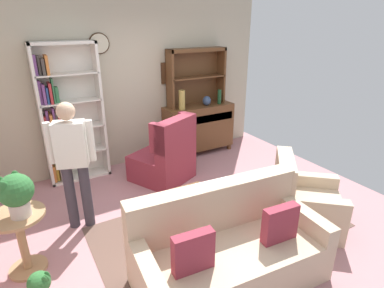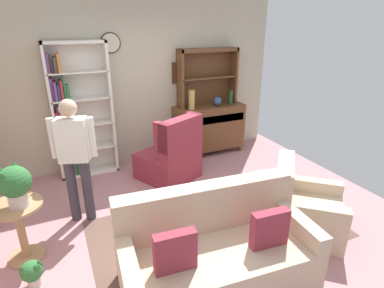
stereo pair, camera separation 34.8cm
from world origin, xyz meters
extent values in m
cube|color=#B27A7F|center=(0.00, 0.00, -0.01)|extent=(5.40, 4.60, 0.02)
cube|color=#BCB299|center=(0.00, 2.13, 1.40)|extent=(5.00, 0.06, 2.80)
cylinder|color=beige|center=(-0.43, 2.08, 2.04)|extent=(0.28, 0.03, 0.28)
torus|color=#382314|center=(-0.43, 2.08, 2.04)|extent=(0.31, 0.02, 0.31)
cube|color=#422816|center=(0.72, 2.08, 1.51)|extent=(0.28, 0.03, 0.36)
cube|color=brown|center=(0.20, -0.30, 0.00)|extent=(2.95, 1.64, 0.01)
cube|color=silver|center=(-1.41, 1.93, 1.05)|extent=(0.04, 0.30, 2.10)
cube|color=silver|center=(-0.55, 1.93, 1.05)|extent=(0.04, 0.30, 2.10)
cube|color=silver|center=(-0.98, 1.93, 2.08)|extent=(0.90, 0.30, 0.04)
cube|color=silver|center=(-0.98, 1.93, 0.02)|extent=(0.90, 0.30, 0.04)
cube|color=silver|center=(-0.98, 2.07, 1.05)|extent=(0.90, 0.01, 2.10)
cube|color=silver|center=(-0.98, 1.93, 0.44)|extent=(0.86, 0.30, 0.02)
cube|color=#CC7233|center=(-1.37, 1.91, 0.18)|extent=(0.04, 0.20, 0.25)
cube|color=gold|center=(-1.32, 1.91, 0.18)|extent=(0.04, 0.12, 0.26)
cube|color=gray|center=(-1.27, 1.91, 0.19)|extent=(0.04, 0.23, 0.27)
cube|color=gray|center=(-1.23, 1.91, 0.20)|extent=(0.03, 0.15, 0.30)
cube|color=#337247|center=(-1.20, 1.91, 0.19)|extent=(0.02, 0.17, 0.28)
cube|color=#337247|center=(-1.16, 1.91, 0.16)|extent=(0.03, 0.21, 0.22)
cube|color=silver|center=(-0.98, 1.93, 0.85)|extent=(0.86, 0.30, 0.02)
cube|color=gray|center=(-1.37, 1.91, 0.57)|extent=(0.03, 0.13, 0.23)
cube|color=#337247|center=(-1.33, 1.91, 0.62)|extent=(0.02, 0.15, 0.34)
cube|color=#723F7F|center=(-1.29, 1.91, 0.60)|extent=(0.04, 0.22, 0.28)
cube|color=#337247|center=(-1.25, 1.91, 0.60)|extent=(0.03, 0.17, 0.30)
cube|color=#3F3833|center=(-1.21, 1.91, 0.63)|extent=(0.04, 0.21, 0.35)
cube|color=silver|center=(-0.98, 1.93, 1.25)|extent=(0.86, 0.30, 0.02)
cube|color=#B22D33|center=(-1.37, 1.91, 0.97)|extent=(0.03, 0.14, 0.22)
cube|color=#723F7F|center=(-1.33, 1.91, 1.01)|extent=(0.03, 0.10, 0.31)
cube|color=#CC7233|center=(-1.29, 1.91, 0.98)|extent=(0.04, 0.24, 0.25)
cube|color=#723F7F|center=(-1.25, 1.91, 1.03)|extent=(0.03, 0.16, 0.33)
cube|color=#3F3833|center=(-1.21, 1.91, 0.99)|extent=(0.03, 0.20, 0.26)
cube|color=#B22D33|center=(-1.18, 1.91, 1.01)|extent=(0.04, 0.19, 0.30)
cube|color=silver|center=(-0.98, 1.93, 1.66)|extent=(0.86, 0.30, 0.02)
cube|color=#723F7F|center=(-1.37, 1.91, 1.43)|extent=(0.04, 0.11, 0.33)
cube|color=#723F7F|center=(-1.32, 1.91, 1.40)|extent=(0.04, 0.18, 0.28)
cube|color=#284C8C|center=(-1.28, 1.91, 1.38)|extent=(0.03, 0.16, 0.23)
cube|color=#B22D33|center=(-1.24, 1.91, 1.41)|extent=(0.04, 0.22, 0.29)
cube|color=#337247|center=(-1.20, 1.91, 1.44)|extent=(0.02, 0.18, 0.36)
cube|color=#337247|center=(-1.15, 1.91, 1.37)|extent=(0.04, 0.11, 0.23)
cube|color=#723F7F|center=(-1.37, 1.91, 1.80)|extent=(0.04, 0.12, 0.27)
cube|color=#3F3833|center=(-1.32, 1.91, 1.80)|extent=(0.03, 0.12, 0.26)
cube|color=#3F3833|center=(-1.27, 1.91, 1.78)|extent=(0.04, 0.21, 0.22)
cube|color=#CC7233|center=(-1.22, 1.91, 1.80)|extent=(0.04, 0.23, 0.26)
cube|color=brown|center=(1.20, 1.86, 0.51)|extent=(1.30, 0.45, 0.82)
cube|color=brown|center=(0.60, 1.69, 0.05)|extent=(0.06, 0.06, 0.10)
cube|color=brown|center=(1.80, 1.69, 0.05)|extent=(0.06, 0.06, 0.10)
cube|color=brown|center=(0.60, 2.04, 0.05)|extent=(0.06, 0.06, 0.10)
cube|color=brown|center=(1.80, 2.04, 0.05)|extent=(0.06, 0.06, 0.10)
cube|color=#492C18|center=(1.20, 1.64, 0.71)|extent=(1.20, 0.01, 0.14)
cube|color=brown|center=(0.67, 1.94, 1.42)|extent=(0.04, 0.26, 1.00)
cube|color=brown|center=(1.73, 1.94, 1.42)|extent=(0.04, 0.26, 1.00)
cube|color=brown|center=(1.20, 1.94, 1.89)|extent=(1.10, 0.26, 0.06)
cube|color=brown|center=(1.20, 1.94, 1.42)|extent=(1.06, 0.26, 0.02)
cube|color=brown|center=(1.20, 2.06, 1.42)|extent=(1.10, 0.01, 1.00)
cylinder|color=tan|center=(0.81, 1.78, 1.09)|extent=(0.11, 0.11, 0.33)
ellipsoid|color=#33476B|center=(1.33, 1.79, 1.01)|extent=(0.15, 0.15, 0.17)
cylinder|color=#194223|center=(1.59, 1.77, 1.05)|extent=(0.07, 0.07, 0.26)
cube|color=#C6AD8E|center=(-0.20, -1.04, 0.21)|extent=(1.86, 1.00, 0.42)
cube|color=#C6AD8E|center=(-0.17, -0.72, 0.66)|extent=(1.81, 0.35, 0.48)
cube|color=#C6AD8E|center=(-1.02, -0.97, 0.30)|extent=(0.21, 0.86, 0.60)
cube|color=#C6AD8E|center=(0.63, -1.11, 0.30)|extent=(0.21, 0.86, 0.60)
cube|color=maroon|center=(-0.66, -1.12, 0.60)|extent=(0.37, 0.13, 0.36)
cube|color=maroon|center=(0.24, -1.20, 0.60)|extent=(0.37, 0.13, 0.36)
cube|color=white|center=(-0.17, -0.72, 0.90)|extent=(0.37, 0.21, 0.00)
cube|color=#C6AD8E|center=(1.14, -0.78, 0.20)|extent=(1.08, 1.08, 0.40)
cube|color=#C6AD8E|center=(0.92, -0.58, 0.64)|extent=(0.63, 0.68, 0.48)
cube|color=#C6AD8E|center=(0.94, -1.01, 0.28)|extent=(0.68, 0.62, 0.55)
cube|color=#C6AD8E|center=(1.34, -0.55, 0.28)|extent=(0.68, 0.62, 0.55)
cube|color=maroon|center=(0.14, 1.23, 0.21)|extent=(1.05, 1.06, 0.42)
cube|color=maroon|center=(0.27, 0.95, 0.74)|extent=(0.79, 0.52, 0.63)
cube|color=maroon|center=(0.56, 1.14, 0.83)|extent=(0.21, 0.30, 0.44)
cube|color=maroon|center=(-0.06, 0.84, 0.83)|extent=(0.21, 0.30, 0.44)
cylinder|color=#A87F56|center=(-1.88, 0.11, 0.64)|extent=(0.52, 0.52, 0.03)
cylinder|color=#A87F56|center=(-1.88, 0.11, 0.31)|extent=(0.08, 0.08, 0.63)
cylinder|color=#A87F56|center=(-1.88, 0.11, 0.01)|extent=(0.36, 0.36, 0.03)
cylinder|color=beige|center=(-1.84, 0.06, 0.73)|extent=(0.18, 0.18, 0.15)
sphere|color=#2D6B33|center=(-1.84, 0.06, 0.93)|extent=(0.31, 0.31, 0.31)
ellipsoid|color=#2D6B33|center=(-1.94, 0.10, 0.97)|extent=(0.09, 0.05, 0.22)
ellipsoid|color=#2D6B33|center=(-1.93, -0.01, 0.97)|extent=(0.09, 0.05, 0.22)
ellipsoid|color=#2D6B33|center=(-1.91, -0.03, 0.97)|extent=(0.09, 0.05, 0.22)
ellipsoid|color=#2D6B33|center=(-1.82, 0.17, 0.97)|extent=(0.09, 0.05, 0.22)
sphere|color=#2D6B33|center=(-1.81, -0.35, 0.18)|extent=(0.20, 0.20, 0.20)
ellipsoid|color=#2D6B33|center=(-1.76, -0.41, 0.20)|extent=(0.06, 0.04, 0.14)
ellipsoid|color=#2D6B33|center=(-1.75, -0.39, 0.20)|extent=(0.06, 0.04, 0.14)
ellipsoid|color=#2D6B33|center=(-1.87, -0.37, 0.20)|extent=(0.06, 0.04, 0.14)
ellipsoid|color=#2D6B33|center=(-1.73, -0.35, 0.20)|extent=(0.06, 0.04, 0.14)
cylinder|color=#38333D|center=(-1.32, 0.63, 0.41)|extent=(0.15, 0.15, 0.82)
cylinder|color=#38333D|center=(-1.16, 0.57, 0.41)|extent=(0.15, 0.15, 0.82)
cube|color=silver|center=(-1.24, 0.60, 1.08)|extent=(0.39, 0.30, 0.52)
sphere|color=tan|center=(-1.24, 0.60, 1.46)|extent=(0.26, 0.26, 0.20)
cylinder|color=silver|center=(-1.45, 0.67, 1.11)|extent=(0.10, 0.10, 0.48)
cylinder|color=silver|center=(-1.03, 0.52, 1.11)|extent=(0.10, 0.10, 0.48)
cube|color=brown|center=(-0.21, -0.07, 0.40)|extent=(0.80, 0.50, 0.03)
cube|color=brown|center=(-0.58, -0.29, 0.20)|extent=(0.05, 0.05, 0.39)
cube|color=brown|center=(0.16, -0.29, 0.20)|extent=(0.05, 0.05, 0.39)
cube|color=brown|center=(-0.58, 0.15, 0.20)|extent=(0.05, 0.05, 0.39)
cube|color=brown|center=(0.16, 0.15, 0.20)|extent=(0.05, 0.05, 0.39)
cube|color=#284C8C|center=(-0.22, -0.16, 0.43)|extent=(0.17, 0.16, 0.02)
cube|color=gold|center=(-0.22, -0.16, 0.46)|extent=(0.21, 0.10, 0.03)
camera|label=1|loc=(-1.69, -2.90, 2.37)|focal=29.28mm
camera|label=2|loc=(-1.38, -3.06, 2.37)|focal=29.28mm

